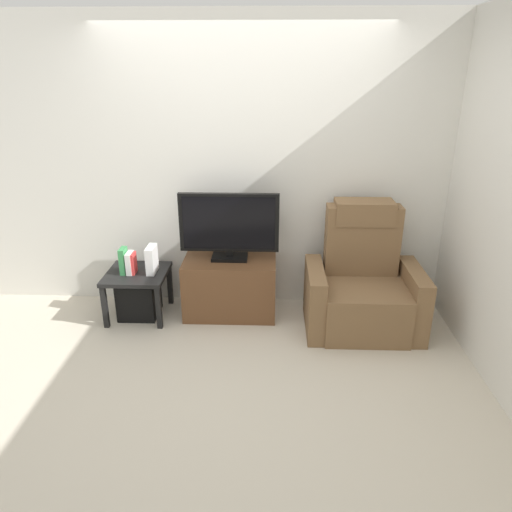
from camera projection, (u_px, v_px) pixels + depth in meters
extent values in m
plane|color=beige|center=(235.00, 362.00, 3.71)|extent=(6.40, 6.40, 0.00)
cube|color=silver|center=(243.00, 168.00, 4.28)|extent=(6.40, 0.06, 2.60)
cube|color=brown|center=(230.00, 286.00, 4.38)|extent=(0.83, 0.49, 0.53)
cube|color=black|center=(228.00, 287.00, 4.12)|extent=(0.76, 0.02, 0.02)
cube|color=black|center=(228.00, 281.00, 4.15)|extent=(0.34, 0.11, 0.04)
cube|color=black|center=(230.00, 257.00, 4.29)|extent=(0.32, 0.20, 0.03)
cube|color=black|center=(230.00, 253.00, 4.28)|extent=(0.06, 0.04, 0.05)
cube|color=black|center=(229.00, 223.00, 4.17)|extent=(0.88, 0.05, 0.53)
cube|color=black|center=(229.00, 223.00, 4.15)|extent=(0.81, 0.01, 0.47)
cube|color=brown|center=(362.00, 306.00, 4.13)|extent=(0.70, 0.72, 0.42)
cube|color=brown|center=(362.00, 240.00, 4.19)|extent=(0.64, 0.20, 0.62)
cube|color=brown|center=(364.00, 212.00, 4.11)|extent=(0.50, 0.26, 0.20)
cube|color=brown|center=(314.00, 298.00, 4.12)|extent=(0.14, 0.68, 0.56)
cube|color=brown|center=(412.00, 300.00, 4.09)|extent=(0.14, 0.68, 0.56)
cube|color=black|center=(137.00, 274.00, 4.28)|extent=(0.54, 0.54, 0.04)
cube|color=black|center=(105.00, 307.00, 4.15)|extent=(0.04, 0.04, 0.39)
cube|color=black|center=(159.00, 308.00, 4.13)|extent=(0.04, 0.04, 0.39)
cube|color=black|center=(121.00, 284.00, 4.59)|extent=(0.04, 0.04, 0.39)
cube|color=black|center=(170.00, 285.00, 4.58)|extent=(0.04, 0.04, 0.39)
cube|color=black|center=(139.00, 298.00, 4.37)|extent=(0.34, 0.34, 0.34)
cube|color=#388C4C|center=(124.00, 261.00, 4.22)|extent=(0.05, 0.13, 0.24)
cube|color=white|center=(130.00, 263.00, 4.22)|extent=(0.05, 0.14, 0.20)
cube|color=red|center=(133.00, 263.00, 4.22)|extent=(0.03, 0.12, 0.19)
cube|color=white|center=(152.00, 259.00, 4.24)|extent=(0.07, 0.20, 0.24)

